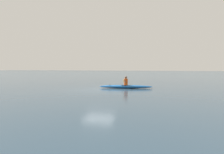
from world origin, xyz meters
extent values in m
plane|color=#283D4C|center=(0.00, 0.00, 0.00)|extent=(160.00, 160.00, 0.00)
ellipsoid|color=#1959A5|center=(-1.97, -1.69, 0.14)|extent=(4.78, 1.32, 0.28)
torus|color=black|center=(-1.80, -1.66, 0.26)|extent=(0.61, 0.61, 0.04)
cylinder|color=black|center=(-0.57, -1.47, 0.27)|extent=(0.18, 0.18, 0.02)
cylinder|color=#E04C14|center=(-1.99, -1.69, 0.57)|extent=(0.34, 0.34, 0.57)
sphere|color=brown|center=(-1.99, -1.69, 0.97)|extent=(0.21, 0.21, 0.21)
cylinder|color=black|center=(-1.79, -1.66, 0.69)|extent=(0.33, 1.90, 0.03)
ellipsoid|color=gold|center=(-1.94, -0.71, 0.69)|extent=(0.10, 0.40, 0.17)
ellipsoid|color=gold|center=(-1.64, -2.61, 0.69)|extent=(0.10, 0.40, 0.17)
cylinder|color=brown|center=(-1.95, -1.41, 0.65)|extent=(0.24, 0.26, 0.34)
cylinder|color=brown|center=(-1.87, -1.94, 0.65)|extent=(0.20, 0.29, 0.34)
camera|label=1|loc=(-4.89, 15.03, 1.91)|focal=30.38mm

